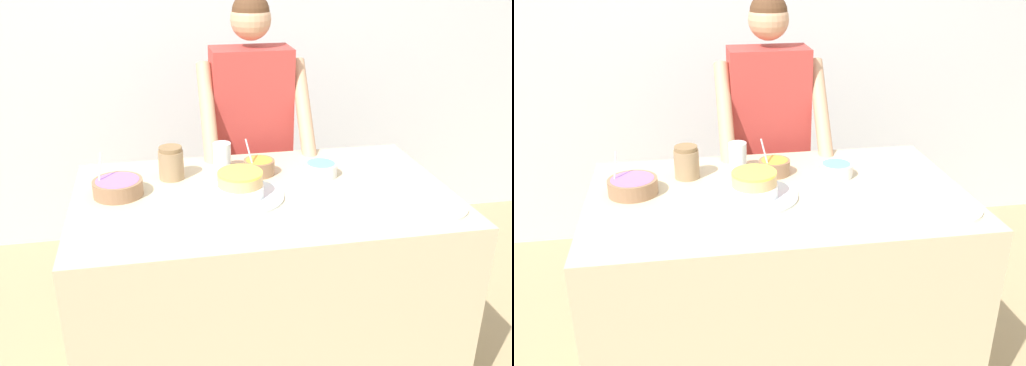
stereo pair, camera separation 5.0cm
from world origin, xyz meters
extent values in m
cube|color=silver|center=(0.00, 1.94, 1.30)|extent=(10.00, 0.05, 2.60)
cube|color=#C6B793|center=(0.00, 0.45, 0.45)|extent=(1.50, 0.91, 0.90)
cylinder|color=#2D2D38|center=(-0.02, 1.12, 0.39)|extent=(0.12, 0.12, 0.78)
cylinder|color=#2D2D38|center=(0.16, 1.12, 0.39)|extent=(0.12, 0.12, 0.78)
cube|color=#B23833|center=(0.07, 1.12, 1.07)|extent=(0.39, 0.21, 0.58)
cylinder|color=tan|center=(-0.16, 0.96, 1.06)|extent=(0.07, 0.37, 0.49)
cylinder|color=tan|center=(0.30, 0.96, 1.06)|extent=(0.07, 0.37, 0.49)
sphere|color=tan|center=(0.07, 1.12, 1.49)|extent=(0.19, 0.19, 0.19)
sphere|color=#51331E|center=(0.07, 1.12, 1.52)|extent=(0.18, 0.18, 0.18)
cylinder|color=silver|center=(-0.10, 0.43, 0.91)|extent=(0.34, 0.34, 0.01)
cylinder|color=white|center=(-0.10, 0.43, 0.93)|extent=(0.19, 0.19, 0.04)
cylinder|color=#DBB275|center=(-0.10, 0.43, 0.98)|extent=(0.18, 0.18, 0.04)
cylinder|color=#F2DB4C|center=(-0.10, 0.43, 1.00)|extent=(0.18, 0.18, 0.01)
cylinder|color=#936B4C|center=(0.02, 0.65, 0.93)|extent=(0.13, 0.13, 0.06)
cylinder|color=#EF9938|center=(0.02, 0.65, 0.96)|extent=(0.11, 0.11, 0.01)
cylinder|color=silver|center=(-0.02, 0.63, 0.99)|extent=(0.04, 0.07, 0.15)
cylinder|color=#936B4C|center=(-0.57, 0.54, 0.93)|extent=(0.20, 0.20, 0.06)
cylinder|color=#9E66B7|center=(-0.57, 0.54, 0.96)|extent=(0.17, 0.17, 0.01)
cylinder|color=silver|center=(-0.63, 0.56, 0.99)|extent=(0.03, 0.07, 0.16)
cylinder|color=white|center=(0.27, 0.58, 0.93)|extent=(0.14, 0.14, 0.06)
cylinder|color=#60B7E0|center=(0.27, 0.58, 0.95)|extent=(0.12, 0.12, 0.01)
cylinder|color=silver|center=(-0.13, 0.72, 0.96)|extent=(0.08, 0.08, 0.13)
cylinder|color=white|center=(0.59, 0.21, 0.91)|extent=(0.27, 0.27, 0.01)
cylinder|color=#9E7F5B|center=(-0.35, 0.67, 0.96)|extent=(0.10, 0.10, 0.12)
cylinder|color=olive|center=(-0.35, 0.67, 1.03)|extent=(0.10, 0.10, 0.02)
camera|label=1|loc=(-0.42, -1.58, 1.83)|focal=40.00mm
camera|label=2|loc=(-0.37, -1.59, 1.83)|focal=40.00mm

